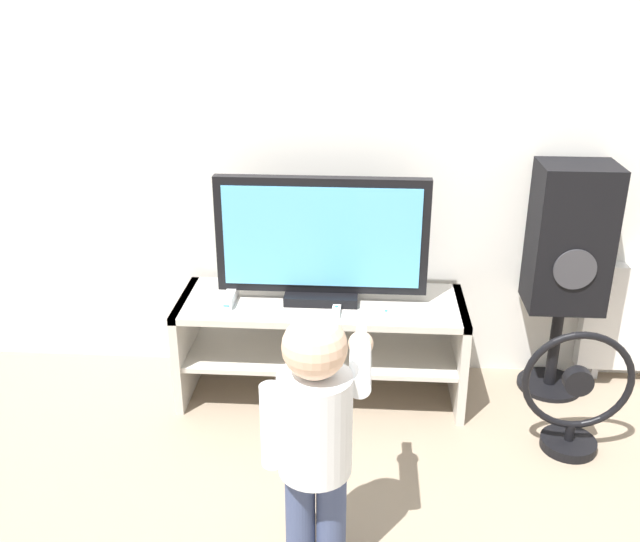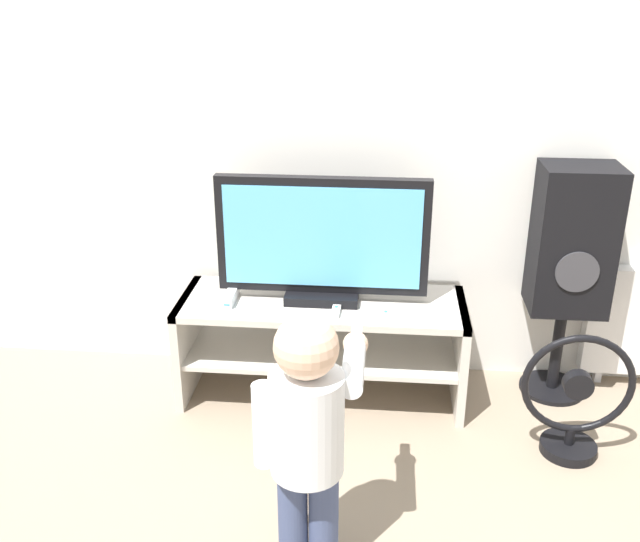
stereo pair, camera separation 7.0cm
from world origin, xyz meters
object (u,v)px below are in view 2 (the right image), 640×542
remote_primary (386,314)px  remote_secondary (336,310)px  television (322,241)px  speaker_tower (572,247)px  floor_fan (575,401)px  game_console (231,296)px  child (308,424)px

remote_primary → remote_secondary: size_ratio=1.02×
remote_secondary → television: bearing=119.5°
television → speaker_tower: (1.04, 0.10, -0.03)m
floor_fan → television: bearing=160.4°
game_console → television: bearing=8.2°
remote_primary → speaker_tower: bearing=18.2°
child → speaker_tower: speaker_tower is taller
child → floor_fan: child is taller
speaker_tower → game_console: bearing=-173.7°
game_console → floor_fan: size_ratio=0.35×
child → floor_fan: size_ratio=1.68×
remote_primary → remote_secondary: bearing=172.7°
remote_secondary → speaker_tower: bearing=13.1°
remote_primary → child: child is taller
remote_primary → speaker_tower: 0.84m
game_console → child: child is taller
child → television: bearing=92.8°
remote_secondary → child: (-0.02, -0.89, 0.05)m
remote_primary → floor_fan: floor_fan is taller
child → speaker_tower: bearing=48.2°
game_console → child: bearing=-65.4°
speaker_tower → floor_fan: speaker_tower is taller
game_console → remote_secondary: game_console is taller
television → floor_fan: 1.18m
television → speaker_tower: speaker_tower is taller
television → speaker_tower: size_ratio=0.85×
child → speaker_tower: (0.99, 1.11, 0.18)m
remote_secondary → child: child is taller
remote_secondary → speaker_tower: 1.03m
speaker_tower → remote_secondary: bearing=-166.9°
remote_primary → child: (-0.22, -0.86, 0.05)m
television → game_console: television is taller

